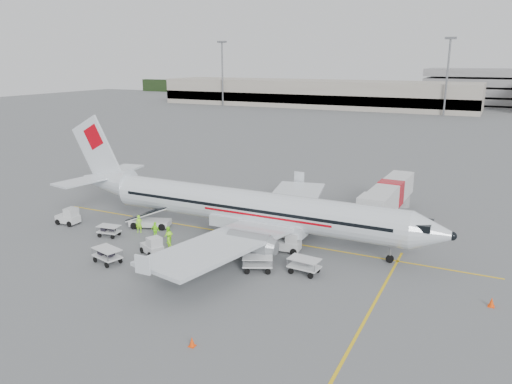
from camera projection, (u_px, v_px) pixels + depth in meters
ground at (247, 236)px, 47.11m from camera, size 360.00×360.00×0.00m
stripe_lead at (247, 236)px, 47.11m from camera, size 44.00×0.20×0.01m
stripe_cross at (375, 302)px, 34.22m from camera, size 0.20×20.00×0.01m
terminal_west at (314, 93)px, 175.76m from camera, size 110.00×22.00×9.00m
treeline at (447, 93)px, 198.22m from camera, size 300.00×3.00×6.00m
mast_west at (222, 74)px, 176.41m from camera, size 3.20×1.20×22.00m
mast_center at (447, 78)px, 144.57m from camera, size 3.20×1.20×22.00m
aircraft at (252, 185)px, 44.98m from camera, size 37.57×29.51×10.33m
jet_bridge at (390, 201)px, 50.96m from camera, size 3.54×15.90×4.15m
belt_loader at (150, 214)px, 49.13m from camera, size 5.57×3.54×2.83m
tug_fore at (287, 242)px, 43.05m from camera, size 2.45×1.56×1.80m
tug_mid at (152, 245)px, 42.50m from camera, size 2.42×1.98×1.63m
tug_aft at (68, 216)px, 50.24m from camera, size 2.29×1.36×1.74m
cart_loaded_a at (109, 231)px, 46.81m from camera, size 2.19×1.47×1.07m
cart_loaded_b at (107, 256)px, 40.68m from camera, size 2.72×2.03×1.27m
cart_empty_a at (258, 264)px, 39.09m from camera, size 2.70×2.23×1.22m
cart_empty_b at (304, 266)px, 38.67m from camera, size 2.53×1.63×1.26m
cone_nose at (492, 302)px, 33.52m from camera, size 0.43×0.43×0.70m
cone_port at (311, 193)px, 61.09m from camera, size 0.36×0.36×0.59m
cone_stbd at (192, 341)px, 28.89m from camera, size 0.38×0.38×0.61m
crew_a at (139, 224)px, 47.79m from camera, size 0.74×0.62×1.72m
crew_b at (168, 236)px, 44.72m from camera, size 1.02×0.97×1.66m
crew_c at (170, 241)px, 43.25m from camera, size 1.23×1.27×1.74m
crew_d at (155, 230)px, 46.27m from camera, size 0.96×0.46×1.58m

